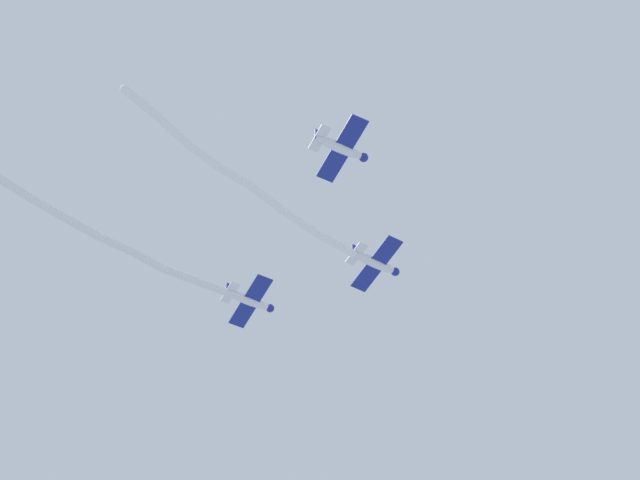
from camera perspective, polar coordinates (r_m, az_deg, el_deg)
airplane_lead at (r=77.12m, az=3.37°, el=-1.39°), size 6.11×4.68×1.51m
smoke_trail_lead at (r=73.06m, az=-4.78°, el=3.68°), size 3.16×22.54×1.79m
airplane_left_wing at (r=79.80m, az=-4.22°, el=-3.64°), size 6.09×4.68×1.51m
smoke_trail_left_wing at (r=76.83m, az=-14.69°, el=1.40°), size 5.99×28.01×1.89m
airplane_right_wing at (r=71.00m, az=1.30°, el=5.54°), size 6.08×4.68×1.51m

